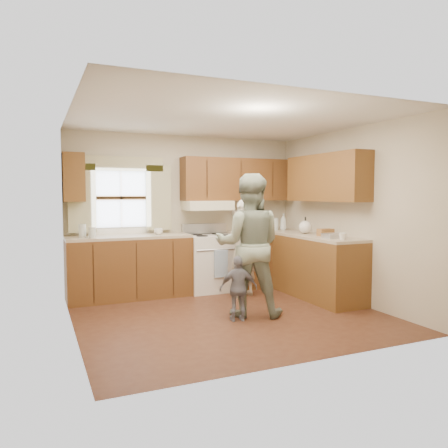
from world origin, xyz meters
name	(u,v)px	position (x,y,z in m)	size (l,w,h in m)	color
room	(229,218)	(0.00, 0.00, 1.25)	(3.80, 3.80, 3.80)	#432114
kitchen_fixtures	(237,240)	(0.61, 1.07, 0.84)	(3.80, 2.25, 2.15)	#43250E
stove	(210,262)	(0.30, 1.44, 0.47)	(0.76, 0.67, 1.07)	silver
woman_left	(243,248)	(0.61, 0.85, 0.74)	(0.54, 0.36, 1.48)	beige
woman_right	(249,245)	(0.23, -0.10, 0.91)	(0.88, 0.69, 1.82)	#2B4732
child	(239,288)	(0.00, -0.28, 0.40)	(0.47, 0.20, 0.81)	gray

